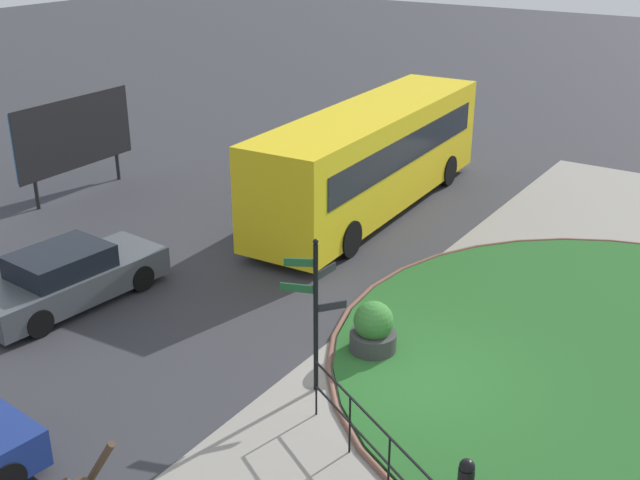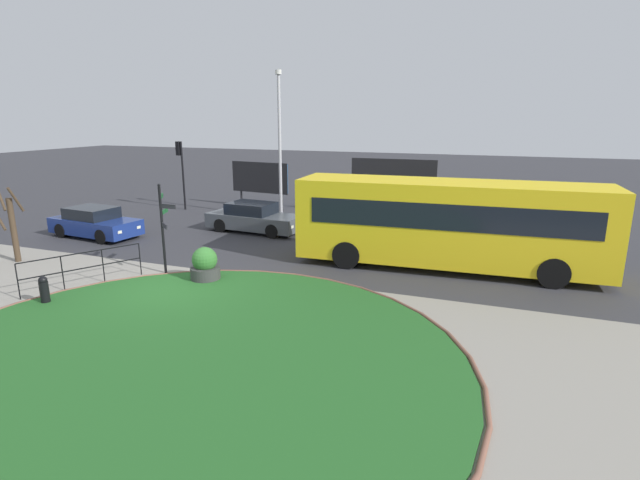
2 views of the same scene
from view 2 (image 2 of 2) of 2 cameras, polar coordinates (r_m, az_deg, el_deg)
name	(u,v)px [view 2 (image 2 of 2)]	position (r m, az deg, el deg)	size (l,w,h in m)	color
ground	(169,291)	(16.14, -17.12, -5.70)	(120.00, 120.00, 0.00)	#333338
sidewalk_paving	(126,313)	(14.79, -21.61, -7.90)	(32.00, 8.20, 0.02)	gray
grass_island	(175,363)	(11.56, -16.49, -13.58)	(12.94, 12.94, 0.10)	#235B23
grass_kerb_ring	(175,363)	(11.56, -16.50, -13.56)	(13.25, 13.25, 0.11)	brown
signpost_directional	(163,223)	(17.50, -17.77, 1.90)	(0.91, 1.01, 3.14)	black
bollard_foreground	(44,290)	(16.27, -29.40, -5.12)	(0.26, 0.26, 0.88)	black
railing_grass_edge	(83,265)	(17.32, -25.86, -2.64)	(1.80, 3.22, 1.14)	black
bus_yellow	(448,223)	(17.84, 14.68, 1.98)	(10.71, 2.91, 3.12)	yellow
car_near_lane	(95,223)	(24.33, -24.72, 1.81)	(4.33, 2.15, 1.34)	navy
car_far_lane	(254,218)	(23.35, -7.65, 2.53)	(4.66, 2.12, 1.37)	#474C51
traffic_light_near	(180,160)	(29.54, -15.92, 8.93)	(0.48, 0.31, 3.91)	black
lamppost_tall	(280,141)	(25.80, -4.71, 11.40)	(0.32, 0.32, 7.55)	#B7B7BC
billboard_left	(260,178)	(29.28, -6.99, 7.15)	(3.80, 0.55, 2.70)	black
billboard_right	(393,181)	(26.71, 8.50, 6.85)	(4.58, 0.25, 3.11)	black
planter_near_signpost	(205,266)	(16.59, -13.23, -2.98)	(0.97, 0.97, 1.17)	#383838
street_tree_bare	(12,226)	(21.33, -32.16, 1.38)	(0.89, 0.90, 2.87)	#423323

